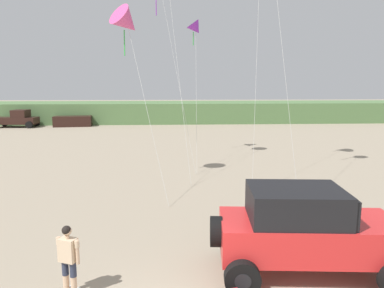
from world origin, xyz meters
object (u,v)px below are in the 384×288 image
Objects in this scene: distant_sedan at (73,121)px; kite_black_sled at (196,29)px; kite_white_parafoil at (127,22)px; person_watching at (68,256)px; distant_pickup at (17,119)px; jeep at (306,229)px.

distant_sedan is 0.48× the size of kite_black_sled.
kite_black_sled is at bearing 55.42° from kite_white_parafoil.
kite_white_parafoil reaches higher than person_watching.
kite_white_parafoil is (9.37, -24.73, 7.08)m from distant_sedan.
person_watching is 0.36× the size of distant_pickup.
kite_white_parafoil is 6.34m from kite_black_sled.
jeep is 16.30m from kite_black_sled.
distant_pickup is 29.49m from kite_white_parafoil.
person_watching is (-5.72, -0.59, -0.26)m from jeep.
kite_black_sled reaches higher than jeep.
kite_white_parafoil is (-5.38, 9.41, 6.48)m from jeep.
kite_white_parafoil is at bearing 119.78° from jeep.
kite_black_sled reaches higher than distant_pickup.
kite_black_sled is at bearing 96.99° from jeep.
distant_sedan is (-9.03, 34.73, -0.34)m from person_watching.
distant_pickup is (-15.08, 34.22, 0.00)m from person_watching.
person_watching is at bearing -66.22° from distant_pickup.
jeep is at bearing 5.92° from person_watching.
kite_black_sled is (3.59, 5.21, 0.52)m from kite_white_parafoil.
distant_pickup is at bearing 122.48° from kite_white_parafoil.
jeep is 1.18× the size of distant_sedan.
jeep is 37.19m from distant_sedan.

